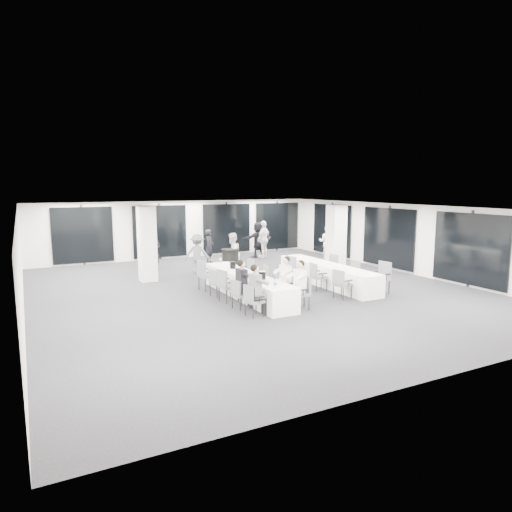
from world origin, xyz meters
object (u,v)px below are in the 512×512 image
at_px(chair_side_right_near, 382,275).
at_px(standing_guest_f, 258,237).
at_px(chair_main_left_fourth, 216,281).
at_px(ice_bucket_far, 233,265).
at_px(chair_main_left_far, 205,273).
at_px(chair_main_right_mid, 274,281).
at_px(cocktail_table, 230,262).
at_px(chair_side_right_far, 331,265).
at_px(chair_side_left_near, 341,282).
at_px(standing_guest_g, 154,249).
at_px(standing_guest_h, 327,239).
at_px(chair_main_right_near, 303,290).
at_px(chair_main_right_second, 288,284).
at_px(chair_main_right_fourth, 262,276).
at_px(standing_guest_c, 197,251).
at_px(chair_main_right_far, 248,270).
at_px(standing_guest_b, 232,250).
at_px(chair_main_left_second, 239,292).
at_px(banquet_table_main, 247,286).
at_px(chair_side_left_mid, 317,275).
at_px(standing_guest_a, 209,244).
at_px(banquet_table_side, 327,274).
at_px(standing_guest_d, 264,237).
at_px(chair_main_left_near, 252,299).
at_px(chair_side_left_far, 294,267).
at_px(chair_side_right_mid, 353,271).
at_px(chair_main_left_mid, 226,284).

xyz_separation_m(chair_side_right_near, standing_guest_f, (-0.11, 8.67, 0.40)).
distance_m(chair_main_left_fourth, ice_bucket_far, 1.08).
height_order(chair_main_left_far, chair_main_right_mid, chair_main_left_far).
relative_size(cocktail_table, chair_side_right_far, 1.12).
relative_size(chair_side_left_near, standing_guest_g, 0.53).
distance_m(chair_side_left_near, standing_guest_h, 7.87).
xyz_separation_m(chair_main_right_near, chair_side_right_far, (3.38, 3.21, -0.02)).
xyz_separation_m(chair_main_right_second, chair_side_right_near, (3.38, -0.37, 0.02)).
distance_m(chair_main_right_near, chair_main_right_fourth, 2.49).
bearing_deg(chair_side_right_near, standing_guest_f, -6.17).
height_order(standing_guest_c, standing_guest_g, standing_guest_c).
distance_m(chair_main_right_far, standing_guest_b, 2.39).
bearing_deg(chair_main_left_second, chair_main_left_far, 165.54).
distance_m(banquet_table_main, standing_guest_b, 4.14).
bearing_deg(standing_guest_h, chair_main_left_fourth, 81.42).
distance_m(chair_side_left_near, standing_guest_g, 8.61).
xyz_separation_m(chair_side_left_mid, standing_guest_c, (-2.57, 4.75, 0.37)).
height_order(chair_main_right_fourth, standing_guest_a, standing_guest_a).
xyz_separation_m(chair_main_left_fourth, standing_guest_b, (2.09, 3.36, 0.43)).
relative_size(chair_side_right_near, standing_guest_g, 0.59).
relative_size(chair_main_right_mid, chair_side_left_near, 0.92).
bearing_deg(banquet_table_side, standing_guest_d, 81.78).
distance_m(chair_main_left_near, chair_side_left_near, 3.41).
xyz_separation_m(cocktail_table, chair_main_right_fourth, (-0.23, -3.15, -0.01)).
xyz_separation_m(chair_side_left_mid, standing_guest_f, (1.56, 7.34, 0.46)).
height_order(chair_side_left_mid, standing_guest_c, standing_guest_c).
distance_m(chair_main_left_near, chair_main_left_far, 3.53).
bearing_deg(chair_main_right_mid, chair_main_left_fourth, 75.82).
height_order(chair_main_right_mid, chair_side_left_near, chair_side_left_near).
relative_size(chair_main_right_mid, chair_main_right_far, 0.93).
distance_m(chair_side_left_far, chair_side_right_near, 3.24).
distance_m(chair_main_right_near, standing_guest_g, 8.42).
distance_m(banquet_table_main, standing_guest_c, 4.54).
xyz_separation_m(chair_main_left_near, chair_main_right_mid, (1.65, 1.75, -0.01)).
bearing_deg(chair_side_right_mid, standing_guest_b, 27.91).
xyz_separation_m(standing_guest_h, ice_bucket_far, (-6.80, -3.94, -0.09)).
bearing_deg(chair_side_left_near, chair_main_left_fourth, -134.42).
bearing_deg(chair_main_right_near, standing_guest_b, 8.83).
relative_size(chair_side_left_near, standing_guest_f, 0.47).
height_order(chair_main_right_fourth, standing_guest_c, standing_guest_c).
bearing_deg(chair_main_left_fourth, chair_main_left_mid, -15.27).
bearing_deg(chair_main_right_far, chair_side_left_mid, -139.05).
bearing_deg(chair_main_right_mid, banquet_table_main, 82.79).
relative_size(cocktail_table, standing_guest_g, 0.58).
height_order(chair_main_right_second, standing_guest_g, standing_guest_g).
bearing_deg(banquet_table_main, chair_side_left_near, -31.47).
distance_m(chair_main_left_far, chair_side_right_near, 5.91).
height_order(banquet_table_main, chair_side_right_mid, chair_side_right_mid).
bearing_deg(chair_side_right_near, chair_main_right_far, 40.16).
relative_size(chair_main_right_fourth, standing_guest_b, 0.48).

